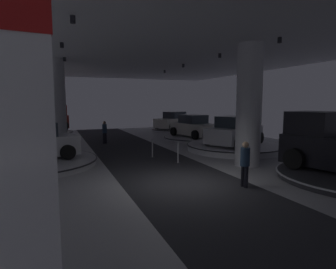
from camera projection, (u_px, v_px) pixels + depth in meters
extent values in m
cube|color=#B2B2B7|center=(185.00, 184.00, 10.17)|extent=(24.00, 44.00, 0.05)
cube|color=#2D2D33|center=(185.00, 183.00, 10.17)|extent=(4.40, 44.00, 0.01)
cube|color=silver|center=(186.00, 24.00, 9.53)|extent=(24.00, 44.00, 0.10)
cylinder|color=black|center=(73.00, 19.00, 8.21)|extent=(0.16, 0.16, 0.22)
cylinder|color=black|center=(62.00, 45.00, 11.92)|extent=(0.16, 0.16, 0.22)
cylinder|color=black|center=(65.00, 59.00, 15.88)|extent=(0.16, 0.16, 0.22)
cylinder|color=black|center=(63.00, 67.00, 19.18)|extent=(0.16, 0.16, 0.22)
cylinder|color=black|center=(280.00, 40.00, 10.94)|extent=(0.16, 0.16, 0.22)
cylinder|color=black|center=(220.00, 56.00, 14.63)|extent=(0.16, 0.16, 0.22)
cylinder|color=black|center=(183.00, 66.00, 18.66)|extent=(0.16, 0.16, 0.22)
cylinder|color=black|center=(165.00, 72.00, 22.24)|extent=(0.16, 0.16, 0.22)
cylinder|color=#ADADB2|center=(56.00, 105.00, 17.13)|extent=(1.21, 1.21, 5.50)
cylinder|color=silver|center=(249.00, 106.00, 12.71)|extent=(1.13, 1.13, 5.50)
cylinder|color=#B7B7BC|center=(174.00, 130.00, 28.68)|extent=(4.41, 4.41, 0.23)
cylinder|color=black|center=(174.00, 129.00, 28.67)|extent=(4.50, 4.50, 0.05)
cube|color=silver|center=(174.00, 123.00, 28.60)|extent=(4.55, 3.56, 0.90)
cube|color=#2D3842|center=(175.00, 115.00, 28.63)|extent=(2.41, 2.27, 0.70)
cylinder|color=black|center=(172.00, 127.00, 26.91)|extent=(0.70, 0.51, 0.68)
cylinder|color=black|center=(157.00, 126.00, 28.18)|extent=(0.70, 0.51, 0.68)
cylinder|color=black|center=(190.00, 125.00, 29.08)|extent=(0.70, 0.51, 0.68)
cylinder|color=black|center=(175.00, 124.00, 30.36)|extent=(0.70, 0.51, 0.68)
sphere|color=white|center=(164.00, 123.00, 26.71)|extent=(0.18, 0.18, 0.18)
sphere|color=white|center=(156.00, 122.00, 27.34)|extent=(0.18, 0.18, 0.18)
cylinder|color=#B7B7BC|center=(39.00, 134.00, 24.42)|extent=(5.56, 5.56, 0.33)
cylinder|color=black|center=(39.00, 132.00, 24.41)|extent=(5.68, 5.68, 0.05)
cube|color=maroon|center=(38.00, 123.00, 24.32)|extent=(5.15, 5.31, 1.20)
cube|color=maroon|center=(52.00, 111.00, 25.77)|extent=(2.55, 2.54, 1.00)
cube|color=#28333D|center=(48.00, 111.00, 25.30)|extent=(1.33, 1.25, 0.75)
cylinder|color=black|center=(44.00, 125.00, 26.49)|extent=(0.78, 0.81, 0.84)
cylinder|color=black|center=(64.00, 126.00, 25.65)|extent=(0.78, 0.81, 0.84)
cylinder|color=black|center=(10.00, 129.00, 23.05)|extent=(0.78, 0.81, 0.84)
cylinder|color=black|center=(32.00, 130.00, 22.21)|extent=(0.78, 0.81, 0.84)
cylinder|color=#B7B7BC|center=(29.00, 163.00, 12.86)|extent=(5.93, 5.93, 0.28)
cylinder|color=black|center=(29.00, 161.00, 12.85)|extent=(6.05, 6.05, 0.05)
cube|color=silver|center=(28.00, 147.00, 12.77)|extent=(4.55, 3.01, 0.90)
cube|color=#2D3842|center=(31.00, 130.00, 12.78)|extent=(2.29, 2.07, 0.70)
cylinder|color=black|center=(68.00, 152.00, 12.96)|extent=(0.71, 0.42, 0.68)
cylinder|color=black|center=(54.00, 147.00, 14.48)|extent=(0.71, 0.42, 0.68)
cylinder|color=#B7B7BC|center=(194.00, 138.00, 22.08)|extent=(4.62, 4.62, 0.22)
cylinder|color=black|center=(194.00, 137.00, 22.07)|extent=(4.72, 4.72, 0.05)
cube|color=silver|center=(194.00, 129.00, 22.00)|extent=(2.50, 4.45, 0.90)
cube|color=#2D3842|center=(193.00, 119.00, 22.04)|extent=(1.87, 2.14, 0.70)
cylinder|color=black|center=(216.00, 133.00, 21.35)|extent=(0.33, 0.71, 0.68)
cylinder|color=black|center=(195.00, 135.00, 20.30)|extent=(0.33, 0.71, 0.68)
cylinder|color=black|center=(193.00, 130.00, 23.76)|extent=(0.33, 0.71, 0.68)
cylinder|color=black|center=(174.00, 131.00, 22.71)|extent=(0.33, 0.71, 0.68)
sphere|color=white|center=(217.00, 129.00, 20.51)|extent=(0.18, 0.18, 0.18)
sphere|color=white|center=(206.00, 130.00, 19.99)|extent=(0.18, 0.18, 0.18)
cylinder|color=silver|center=(234.00, 147.00, 17.17)|extent=(5.71, 5.71, 0.37)
cylinder|color=black|center=(234.00, 145.00, 17.15)|extent=(5.82, 5.82, 0.05)
cube|color=silver|center=(235.00, 134.00, 17.08)|extent=(4.56, 3.52, 0.90)
cube|color=#2D3842|center=(234.00, 122.00, 16.88)|extent=(2.40, 2.26, 0.70)
cylinder|color=black|center=(231.00, 135.00, 18.83)|extent=(0.71, 0.51, 0.68)
cylinder|color=black|center=(260.00, 138.00, 17.53)|extent=(0.71, 0.51, 0.68)
cylinder|color=black|center=(208.00, 140.00, 16.68)|extent=(0.71, 0.51, 0.68)
cylinder|color=black|center=(239.00, 143.00, 15.38)|extent=(0.71, 0.51, 0.68)
sphere|color=white|center=(243.00, 129.00, 18.93)|extent=(0.18, 0.18, 0.18)
sphere|color=white|center=(257.00, 130.00, 18.29)|extent=(0.18, 0.18, 0.18)
cube|color=black|center=(315.00, 124.00, 11.72)|extent=(2.24, 2.09, 1.00)
cube|color=#28333D|center=(328.00, 124.00, 11.31)|extent=(1.72, 0.48, 0.75)
cylinder|color=black|center=(294.00, 159.00, 11.33)|extent=(0.47, 0.88, 0.84)
cylinder|color=black|center=(323.00, 153.00, 12.68)|extent=(0.47, 0.88, 0.84)
cylinder|color=black|center=(106.00, 138.00, 19.91)|extent=(0.14, 0.14, 0.80)
cylinder|color=black|center=(104.00, 138.00, 19.78)|extent=(0.14, 0.14, 0.80)
cylinder|color=#233851|center=(105.00, 129.00, 19.77)|extent=(0.32, 0.32, 0.62)
sphere|color=#99755B|center=(104.00, 123.00, 19.72)|extent=(0.22, 0.22, 0.22)
cylinder|color=black|center=(246.00, 176.00, 9.59)|extent=(0.14, 0.14, 0.80)
cylinder|color=black|center=(243.00, 175.00, 9.75)|extent=(0.14, 0.14, 0.80)
cylinder|color=#233851|center=(245.00, 157.00, 9.60)|extent=(0.32, 0.32, 0.62)
sphere|color=tan|center=(246.00, 145.00, 9.55)|extent=(0.22, 0.22, 0.22)
cylinder|color=#333338|center=(178.00, 163.00, 13.44)|extent=(0.28, 0.28, 0.04)
cylinder|color=#B2B2B7|center=(178.00, 154.00, 13.39)|extent=(0.07, 0.07, 0.96)
sphere|color=#B2B2B7|center=(178.00, 144.00, 13.34)|extent=(0.10, 0.10, 0.10)
cylinder|color=#333338|center=(152.00, 157.00, 14.83)|extent=(0.28, 0.28, 0.04)
cylinder|color=#B2B2B7|center=(152.00, 149.00, 14.78)|extent=(0.07, 0.07, 0.96)
sphere|color=#B2B2B7|center=(152.00, 140.00, 14.72)|extent=(0.10, 0.10, 0.10)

